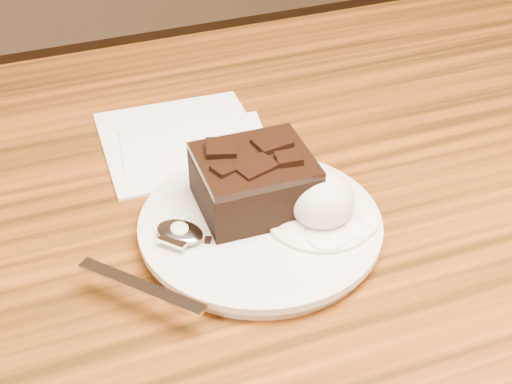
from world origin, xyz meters
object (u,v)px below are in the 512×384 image
object	(u,v)px
napkin	(182,140)
brownie	(254,185)
plate	(260,229)
ice_cream_scoop	(321,199)
spoon	(180,234)

from	to	relation	value
napkin	brownie	bearing A→B (deg)	-80.08
plate	ice_cream_scoop	distance (m)	0.06
brownie	spoon	world-z (taller)	brownie
brownie	napkin	bearing A→B (deg)	99.92
ice_cream_scoop	plate	bearing A→B (deg)	164.90
brownie	ice_cream_scoop	world-z (taller)	brownie
ice_cream_scoop	spoon	xyz separation A→B (m)	(-0.12, 0.02, -0.01)
spoon	napkin	size ratio (longest dim) A/B	1.06
spoon	brownie	bearing A→B (deg)	-25.75
brownie	spoon	distance (m)	0.08
brownie	ice_cream_scoop	size ratio (longest dim) A/B	1.58
ice_cream_scoop	napkin	xyz separation A→B (m)	(-0.07, 0.18, -0.03)
plate	spoon	xyz separation A→B (m)	(-0.07, 0.00, 0.01)
plate	brownie	distance (m)	0.04
plate	napkin	bearing A→B (deg)	97.51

